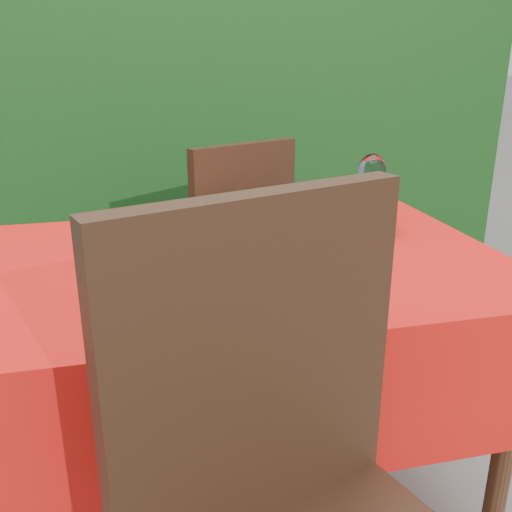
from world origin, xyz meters
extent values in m
plane|color=#67615D|center=(0.00, 0.00, 0.00)|extent=(60.00, 60.00, 0.00)
cube|color=black|center=(0.00, 1.55, 0.80)|extent=(3.20, 0.55, 1.60)
cube|color=#472616|center=(0.00, 0.00, 0.72)|extent=(1.20, 0.80, 0.04)
cylinder|color=#472616|center=(0.54, -0.34, 0.35)|extent=(0.05, 0.05, 0.70)
cylinder|color=#472616|center=(-0.54, 0.34, 0.35)|extent=(0.05, 0.05, 0.70)
cylinder|color=#472616|center=(0.54, 0.34, 0.35)|extent=(0.05, 0.05, 0.70)
cube|color=red|center=(0.00, 0.00, 0.59)|extent=(1.26, 0.86, 0.32)
cube|color=black|center=(-0.10, -0.56, 0.78)|extent=(0.46, 0.19, 0.52)
cube|color=black|center=(0.06, 0.77, 0.45)|extent=(0.56, 0.56, 0.04)
cube|color=black|center=(0.14, 0.60, 0.70)|extent=(0.40, 0.21, 0.46)
cylinder|color=black|center=(0.15, 1.01, 0.22)|extent=(0.04, 0.04, 0.43)
cylinder|color=black|center=(-0.18, 0.86, 0.22)|extent=(0.04, 0.04, 0.43)
cylinder|color=black|center=(0.30, 0.68, 0.22)|extent=(0.04, 0.04, 0.43)
cylinder|color=black|center=(-0.03, 0.53, 0.22)|extent=(0.04, 0.04, 0.43)
cylinder|color=white|center=(-0.06, -0.10, 0.76)|extent=(0.38, 0.38, 0.02)
cylinder|color=#C6591B|center=(-0.06, -0.10, 0.78)|extent=(0.46, 0.46, 0.03)
cylinder|color=#992109|center=(-0.06, -0.10, 0.80)|extent=(0.37, 0.37, 0.01)
cylinder|color=white|center=(0.11, 0.29, 0.76)|extent=(0.23, 0.23, 0.02)
ellipsoid|color=#CCB77F|center=(0.11, 0.29, 0.78)|extent=(0.19, 0.19, 0.06)
cylinder|color=silver|center=(0.41, 0.11, 0.79)|extent=(0.07, 0.07, 0.09)
cylinder|color=#95B3CA|center=(0.41, 0.11, 0.78)|extent=(0.06, 0.06, 0.07)
cylinder|color=silver|center=(0.43, 0.23, 0.75)|extent=(0.07, 0.07, 0.01)
cylinder|color=silver|center=(0.43, 0.23, 0.81)|extent=(0.01, 0.01, 0.10)
ellipsoid|color=silver|center=(0.43, 0.23, 0.89)|extent=(0.08, 0.08, 0.10)
cube|color=silver|center=(-0.27, -0.10, 0.75)|extent=(0.11, 0.15, 0.00)
camera|label=1|loc=(-0.27, -1.27, 1.21)|focal=40.00mm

